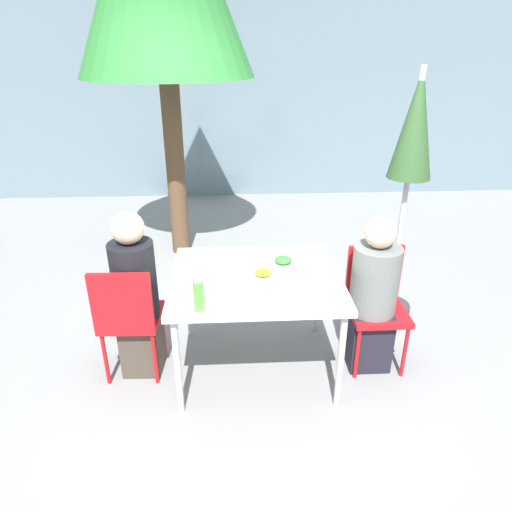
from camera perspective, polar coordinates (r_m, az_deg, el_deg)
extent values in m
plane|color=gray|center=(3.51, 0.00, -13.49)|extent=(24.00, 24.00, 0.00)
cube|color=slate|center=(7.09, -2.05, 19.59)|extent=(10.00, 0.20, 3.00)
cube|color=silver|center=(3.10, 0.00, -2.84)|extent=(1.15, 0.99, 0.04)
cylinder|color=#B7B7B7|center=(2.97, -9.78, -13.50)|extent=(0.04, 0.04, 0.72)
cylinder|color=#B7B7B7|center=(3.02, 10.53, -12.79)|extent=(0.04, 0.04, 0.72)
cylinder|color=#B7B7B7|center=(3.68, -8.44, -5.03)|extent=(0.04, 0.04, 0.72)
cylinder|color=#B7B7B7|center=(3.72, 7.59, -4.59)|extent=(0.04, 0.04, 0.72)
cube|color=red|center=(3.35, -15.25, -7.40)|extent=(0.41, 0.41, 0.04)
cube|color=red|center=(3.09, -16.46, -5.60)|extent=(0.40, 0.05, 0.42)
cylinder|color=red|center=(3.66, -16.87, -8.93)|extent=(0.03, 0.03, 0.42)
cylinder|color=red|center=(3.58, -11.56, -9.07)|extent=(0.03, 0.03, 0.42)
cylinder|color=red|center=(3.39, -18.29, -12.12)|extent=(0.03, 0.03, 0.42)
cylinder|color=red|center=(3.31, -12.53, -12.38)|extent=(0.03, 0.03, 0.42)
cube|color=#473D33|center=(3.46, -14.04, -10.33)|extent=(0.28, 0.28, 0.46)
cylinder|color=black|center=(3.20, -14.97, -2.97)|extent=(0.30, 0.30, 0.55)
sphere|color=beige|center=(3.04, -15.77, 3.40)|extent=(0.22, 0.22, 0.22)
cube|color=red|center=(3.41, 14.96, -6.80)|extent=(0.40, 0.40, 0.04)
cube|color=red|center=(3.45, 14.52, -1.97)|extent=(0.40, 0.04, 0.42)
cylinder|color=red|center=(3.46, 18.09, -11.33)|extent=(0.03, 0.03, 0.42)
cylinder|color=red|center=(3.35, 12.54, -11.81)|extent=(0.03, 0.03, 0.42)
cylinder|color=red|center=(3.72, 16.33, -8.27)|extent=(0.03, 0.03, 0.42)
cylinder|color=red|center=(3.62, 11.19, -8.61)|extent=(0.03, 0.03, 0.42)
cube|color=black|center=(3.51, 13.79, -9.75)|extent=(0.30, 0.30, 0.46)
cylinder|color=slate|center=(3.26, 14.63, -2.90)|extent=(0.33, 0.33, 0.49)
sphere|color=beige|center=(3.12, 15.33, 2.81)|extent=(0.21, 0.21, 0.21)
cylinder|color=#333333|center=(4.32, 16.30, -6.05)|extent=(0.36, 0.36, 0.05)
cylinder|color=#BCBCBC|center=(3.92, 18.06, 6.57)|extent=(0.04, 0.04, 2.05)
cone|color=#2D5128|center=(3.78, 19.32, 15.33)|extent=(0.34, 0.34, 0.83)
cylinder|color=white|center=(3.07, 0.85, -2.56)|extent=(0.20, 0.20, 0.01)
ellipsoid|color=orange|center=(3.06, 0.85, -2.07)|extent=(0.11, 0.11, 0.04)
cylinder|color=white|center=(3.25, 3.40, -1.00)|extent=(0.22, 0.22, 0.01)
ellipsoid|color=#33702D|center=(3.24, 3.41, -0.50)|extent=(0.12, 0.12, 0.05)
cylinder|color=#51A338|center=(2.69, -7.16, -4.98)|extent=(0.06, 0.06, 0.19)
cylinder|color=white|center=(2.64, -7.28, -3.01)|extent=(0.04, 0.04, 0.02)
cylinder|color=silver|center=(2.94, -9.46, -3.25)|extent=(0.07, 0.07, 0.11)
cylinder|color=white|center=(3.16, -3.01, -1.36)|extent=(0.18, 0.18, 0.06)
cylinder|color=brown|center=(5.05, -10.00, 10.44)|extent=(0.20, 0.20, 1.88)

